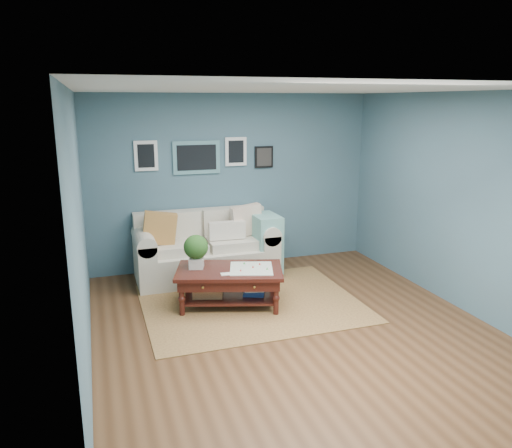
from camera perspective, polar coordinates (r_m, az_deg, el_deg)
name	(u,v)px	position (r m, az deg, el deg)	size (l,w,h in m)	color
room_shell	(292,213)	(5.59, 4.08, 1.23)	(5.00, 5.02, 2.70)	brown
area_rug	(251,303)	(6.62, -0.57, -9.01)	(2.76, 2.21, 0.01)	brown
loveseat	(211,248)	(7.51, -5.14, -2.73)	(2.11, 0.96, 1.08)	beige
coffee_table	(224,275)	(6.42, -3.68, -5.86)	(1.51, 1.14, 0.94)	#351310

